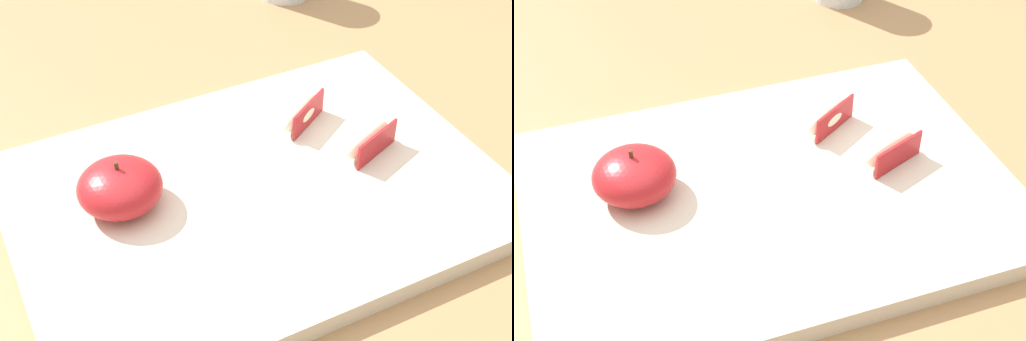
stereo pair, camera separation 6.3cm
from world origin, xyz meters
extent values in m
cube|color=#9E754C|center=(0.00, 0.00, 0.73)|extent=(1.15, 0.92, 0.03)
cube|color=#9E754C|center=(0.51, 0.40, 0.36)|extent=(0.06, 0.06, 0.71)
cube|color=beige|center=(0.04, -0.07, 0.75)|extent=(0.43, 0.31, 0.02)
ellipsoid|color=#B21E23|center=(-0.08, -0.03, 0.78)|extent=(0.07, 0.07, 0.04)
cylinder|color=#4C3319|center=(-0.08, -0.03, 0.80)|extent=(0.00, 0.00, 0.01)
ellipsoid|color=#F4EACC|center=(0.15, -0.07, 0.78)|extent=(0.07, 0.04, 0.03)
cube|color=#B21E23|center=(0.16, -0.08, 0.78)|extent=(0.06, 0.02, 0.03)
ellipsoid|color=#F4EACC|center=(0.12, 0.00, 0.78)|extent=(0.06, 0.05, 0.03)
cube|color=#B21E23|center=(0.12, -0.01, 0.78)|extent=(0.05, 0.03, 0.03)
camera|label=1|loc=(-0.18, -0.49, 1.19)|focal=50.01mm
camera|label=2|loc=(-0.12, -0.52, 1.19)|focal=50.01mm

